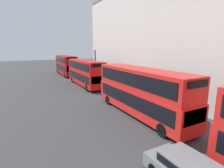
# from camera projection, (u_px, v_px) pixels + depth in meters

# --- Properties ---
(bus_second_in_queue) EXTENTS (2.59, 11.42, 4.31)m
(bus_second_in_queue) POSITION_uv_depth(u_px,v_px,m) (140.00, 90.00, 15.79)
(bus_second_in_queue) COLOR red
(bus_second_in_queue) RESTS_ON ground
(bus_third_in_queue) EXTENTS (2.59, 10.78, 4.14)m
(bus_third_in_queue) POSITION_uv_depth(u_px,v_px,m) (85.00, 72.00, 28.37)
(bus_third_in_queue) COLOR red
(bus_third_in_queue) RESTS_ON ground
(bus_trailing) EXTENTS (2.59, 10.09, 4.36)m
(bus_trailing) POSITION_uv_depth(u_px,v_px,m) (66.00, 65.00, 39.34)
(bus_trailing) COLOR #B20C0F
(bus_trailing) RESTS_ON ground
(street_lamp) EXTENTS (0.44, 0.44, 5.97)m
(street_lamp) POSITION_uv_depth(u_px,v_px,m) (95.00, 62.00, 29.10)
(street_lamp) COLOR black
(street_lamp) RESTS_ON ground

